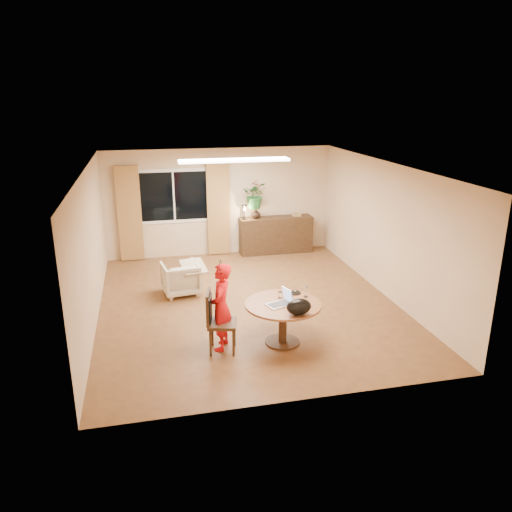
{
  "coord_description": "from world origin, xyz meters",
  "views": [
    {
      "loc": [
        -1.8,
        -8.6,
        3.82
      ],
      "look_at": [
        0.12,
        -0.2,
        1.01
      ],
      "focal_mm": 35.0,
      "sensor_mm": 36.0,
      "label": 1
    }
  ],
  "objects": [
    {
      "name": "floor",
      "position": [
        0.0,
        0.0,
        0.0
      ],
      "size": [
        6.5,
        6.5,
        0.0
      ],
      "primitive_type": "plane",
      "color": "brown",
      "rests_on": "ground"
    },
    {
      "name": "ceiling",
      "position": [
        0.0,
        0.0,
        2.6
      ],
      "size": [
        6.5,
        6.5,
        0.0
      ],
      "primitive_type": "plane",
      "rotation": [
        3.14,
        0.0,
        0.0
      ],
      "color": "white",
      "rests_on": "wall_back"
    },
    {
      "name": "wall_back",
      "position": [
        0.0,
        3.25,
        1.3
      ],
      "size": [
        5.5,
        0.0,
        5.5
      ],
      "primitive_type": "plane",
      "rotation": [
        1.57,
        0.0,
        0.0
      ],
      "color": "tan",
      "rests_on": "floor"
    },
    {
      "name": "wall_left",
      "position": [
        -2.75,
        0.0,
        1.3
      ],
      "size": [
        0.0,
        6.5,
        6.5
      ],
      "primitive_type": "plane",
      "rotation": [
        1.57,
        0.0,
        1.57
      ],
      "color": "tan",
      "rests_on": "floor"
    },
    {
      "name": "wall_right",
      "position": [
        2.75,
        0.0,
        1.3
      ],
      "size": [
        0.0,
        6.5,
        6.5
      ],
      "primitive_type": "plane",
      "rotation": [
        1.57,
        0.0,
        -1.57
      ],
      "color": "tan",
      "rests_on": "floor"
    },
    {
      "name": "window",
      "position": [
        -1.1,
        3.23,
        1.5
      ],
      "size": [
        1.7,
        0.03,
        1.3
      ],
      "color": "white",
      "rests_on": "wall_back"
    },
    {
      "name": "curtain_left",
      "position": [
        -2.15,
        3.15,
        1.15
      ],
      "size": [
        0.55,
        0.08,
        2.25
      ],
      "primitive_type": "cube",
      "color": "brown",
      "rests_on": "wall_back"
    },
    {
      "name": "curtain_right",
      "position": [
        -0.05,
        3.15,
        1.15
      ],
      "size": [
        0.55,
        0.08,
        2.25
      ],
      "primitive_type": "cube",
      "color": "brown",
      "rests_on": "wall_back"
    },
    {
      "name": "ceiling_panel",
      "position": [
        0.0,
        1.2,
        2.57
      ],
      "size": [
        2.2,
        0.35,
        0.05
      ],
      "primitive_type": "cube",
      "color": "white",
      "rests_on": "ceiling"
    },
    {
      "name": "dining_table",
      "position": [
        0.22,
        -1.67,
        0.54
      ],
      "size": [
        1.21,
        1.21,
        0.69
      ],
      "color": "brown",
      "rests_on": "floor"
    },
    {
      "name": "dining_chair",
      "position": [
        -0.76,
        -1.71,
        0.49
      ],
      "size": [
        0.56,
        0.53,
        0.99
      ],
      "primitive_type": null,
      "rotation": [
        0.0,
        0.0,
        -0.23
      ],
      "color": "black",
      "rests_on": "floor"
    },
    {
      "name": "child",
      "position": [
        -0.75,
        -1.61,
        0.7
      ],
      "size": [
        0.59,
        0.49,
        1.4
      ],
      "primitive_type": "imported",
      "rotation": [
        0.0,
        0.0,
        -1.92
      ],
      "color": "red",
      "rests_on": "floor"
    },
    {
      "name": "laptop",
      "position": [
        0.13,
        -1.72,
        0.82
      ],
      "size": [
        0.45,
        0.37,
        0.26
      ],
      "primitive_type": null,
      "rotation": [
        0.0,
        0.0,
        0.32
      ],
      "color": "#B7B7BC",
      "rests_on": "dining_table"
    },
    {
      "name": "tumbler",
      "position": [
        0.24,
        -1.44,
        0.74
      ],
      "size": [
        0.08,
        0.08,
        0.1
      ],
      "primitive_type": null,
      "rotation": [
        0.0,
        0.0,
        0.22
      ],
      "color": "white",
      "rests_on": "dining_table"
    },
    {
      "name": "wine_glass",
      "position": [
        0.65,
        -1.5,
        0.79
      ],
      "size": [
        0.09,
        0.09,
        0.21
      ],
      "primitive_type": null,
      "rotation": [
        0.0,
        0.0,
        0.2
      ],
      "color": "white",
      "rests_on": "dining_table"
    },
    {
      "name": "pot_lid",
      "position": [
        0.52,
        -1.32,
        0.7
      ],
      "size": [
        0.21,
        0.21,
        0.03
      ],
      "primitive_type": null,
      "rotation": [
        0.0,
        0.0,
        -0.05
      ],
      "color": "white",
      "rests_on": "dining_table"
    },
    {
      "name": "handbag",
      "position": [
        0.33,
        -2.13,
        0.81
      ],
      "size": [
        0.43,
        0.32,
        0.25
      ],
      "primitive_type": null,
      "rotation": [
        0.0,
        0.0,
        -0.28
      ],
      "color": "black",
      "rests_on": "dining_table"
    },
    {
      "name": "armchair",
      "position": [
        -1.2,
        0.79,
        0.32
      ],
      "size": [
        0.78,
        0.8,
        0.65
      ],
      "primitive_type": "imported",
      "rotation": [
        0.0,
        0.0,
        3.28
      ],
      "color": "#C4B69B",
      "rests_on": "floor"
    },
    {
      "name": "throw",
      "position": [
        -0.94,
        0.7,
        0.66
      ],
      "size": [
        0.54,
        0.62,
        0.03
      ],
      "primitive_type": null,
      "rotation": [
        0.0,
        0.0,
        0.18
      ],
      "color": "beige",
      "rests_on": "armchair"
    },
    {
      "name": "sideboard",
      "position": [
        1.36,
        3.01,
        0.45
      ],
      "size": [
        1.82,
        0.44,
        0.91
      ],
      "primitive_type": "cube",
      "color": "black",
      "rests_on": "floor"
    },
    {
      "name": "vase",
      "position": [
        0.85,
        3.01,
        1.03
      ],
      "size": [
        0.29,
        0.29,
        0.25
      ],
      "primitive_type": "imported",
      "rotation": [
        0.0,
        0.0,
        0.27
      ],
      "color": "black",
      "rests_on": "sideboard"
    },
    {
      "name": "bouquet",
      "position": [
        0.84,
        3.01,
        1.49
      ],
      "size": [
        0.72,
        0.67,
        0.66
      ],
      "primitive_type": "imported",
      "rotation": [
        0.0,
        0.0,
        -0.3
      ],
      "color": "#306526",
      "rests_on": "vase"
    },
    {
      "name": "book_stack",
      "position": [
        1.9,
        3.01,
        0.95
      ],
      "size": [
        0.24,
        0.2,
        0.08
      ],
      "primitive_type": null,
      "rotation": [
        0.0,
        0.0,
        0.29
      ],
      "color": "olive",
      "rests_on": "sideboard"
    },
    {
      "name": "desk_lamp",
      "position": [
        0.56,
        2.96,
        1.09
      ],
      "size": [
        0.17,
        0.17,
        0.37
      ],
      "primitive_type": null,
      "rotation": [
        0.0,
        0.0,
        0.1
      ],
      "color": "black",
      "rests_on": "sideboard"
    }
  ]
}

